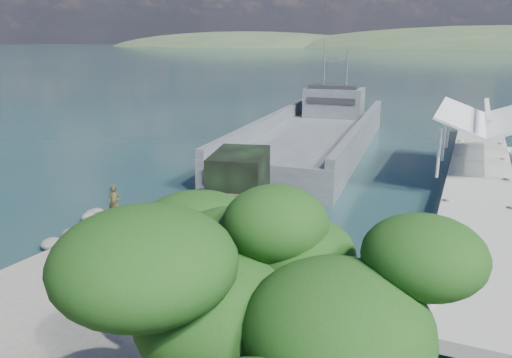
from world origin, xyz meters
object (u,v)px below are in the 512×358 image
object	(u,v)px
landing_craft	(313,142)
overhang_tree	(271,304)
pier	(481,162)
military_truck	(233,201)
soldier	(115,211)

from	to	relation	value
landing_craft	overhang_tree	size ratio (longest dim) A/B	4.76
pier	military_truck	xyz separation A→B (m)	(-10.79, -16.83, 0.88)
soldier	landing_craft	bearing A→B (deg)	61.67
pier	soldier	size ratio (longest dim) A/B	22.85
military_truck	soldier	distance (m)	6.33
landing_craft	overhang_tree	distance (m)	37.09
overhang_tree	landing_craft	bearing A→B (deg)	105.93
soldier	overhang_tree	world-z (taller)	overhang_tree
military_truck	overhang_tree	bearing A→B (deg)	-75.20
military_truck	pier	bearing A→B (deg)	43.51
soldier	overhang_tree	distance (m)	18.30
military_truck	soldier	world-z (taller)	military_truck
military_truck	overhang_tree	xyz separation A→B (m)	(7.08, -12.97, 3.03)
pier	landing_craft	world-z (taller)	landing_craft
landing_craft	military_truck	xyz separation A→B (m)	(3.02, -22.42, 1.62)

